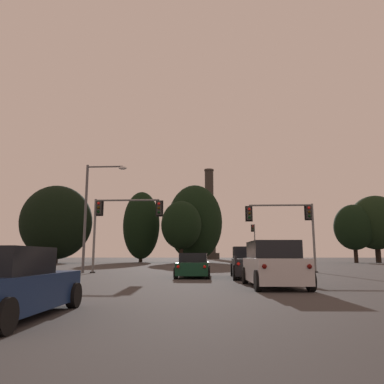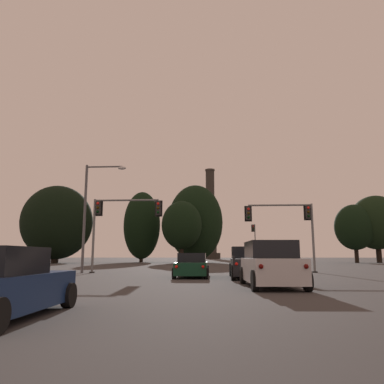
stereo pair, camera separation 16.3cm
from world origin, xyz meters
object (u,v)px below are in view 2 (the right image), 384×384
at_px(street_lamp, 92,205).
at_px(smokestack, 210,223).
at_px(traffic_light_overhead_left, 117,216).
at_px(traffic_light_far_right, 254,238).
at_px(traffic_light_overhead_right, 289,220).
at_px(sedan_center_lane_front, 192,266).
at_px(pickup_truck_right_lane_front, 249,264).
at_px(suv_right_lane_second, 271,265).

relative_size(street_lamp, smokestack, 0.21).
height_order(traffic_light_overhead_left, traffic_light_far_right, traffic_light_far_right).
bearing_deg(traffic_light_overhead_right, sedan_center_lane_front, -136.83).
bearing_deg(sedan_center_lane_front, traffic_light_far_right, 78.71).
bearing_deg(pickup_truck_right_lane_front, sedan_center_lane_front, 172.96).
bearing_deg(street_lamp, suv_right_lane_second, -46.06).
distance_m(pickup_truck_right_lane_front, traffic_light_far_right, 43.05).
height_order(traffic_light_overhead_right, traffic_light_overhead_left, traffic_light_overhead_left).
bearing_deg(traffic_light_overhead_right, pickup_truck_right_lane_front, -118.07).
height_order(traffic_light_far_right, street_lamp, street_lamp).
height_order(traffic_light_overhead_left, smokestack, smokestack).
xyz_separation_m(sedan_center_lane_front, traffic_light_far_right, (8.14, 42.17, 3.68)).
relative_size(sedan_center_lane_front, traffic_light_far_right, 0.71).
bearing_deg(traffic_light_overhead_right, street_lamp, -173.82).
relative_size(sedan_center_lane_front, traffic_light_overhead_left, 0.84).
bearing_deg(traffic_light_overhead_left, suv_right_lane_second, -51.63).
height_order(suv_right_lane_second, pickup_truck_right_lane_front, suv_right_lane_second).
bearing_deg(traffic_light_overhead_right, smokestack, 93.38).
distance_m(traffic_light_overhead_right, traffic_light_overhead_left, 13.35).
relative_size(suv_right_lane_second, pickup_truck_right_lane_front, 0.90).
xyz_separation_m(pickup_truck_right_lane_front, traffic_light_overhead_right, (3.84, 7.21, 3.26)).
bearing_deg(suv_right_lane_second, traffic_light_overhead_right, 73.45).
xyz_separation_m(pickup_truck_right_lane_front, traffic_light_overhead_left, (-9.42, 5.69, 3.48)).
bearing_deg(street_lamp, traffic_light_overhead_left, 3.82).
xyz_separation_m(traffic_light_overhead_left, traffic_light_far_right, (14.22, 36.94, 0.07)).
height_order(sedan_center_lane_front, traffic_light_far_right, traffic_light_far_right).
bearing_deg(pickup_truck_right_lane_front, street_lamp, 154.97).
bearing_deg(traffic_light_overhead_left, traffic_light_overhead_right, 6.53).
bearing_deg(smokestack, traffic_light_far_right, -84.79).
bearing_deg(street_lamp, traffic_light_overhead_right, 6.18).
xyz_separation_m(sedan_center_lane_front, street_lamp, (-8.06, 5.09, 4.44)).
height_order(sedan_center_lane_front, smokestack, smokestack).
height_order(traffic_light_overhead_left, street_lamp, street_lamp).
height_order(pickup_truck_right_lane_front, traffic_light_overhead_right, traffic_light_overhead_right).
xyz_separation_m(traffic_light_far_right, smokestack, (-8.68, 95.24, 10.81)).
distance_m(pickup_truck_right_lane_front, smokestack, 138.68).
relative_size(traffic_light_overhead_right, street_lamp, 0.65).
xyz_separation_m(suv_right_lane_second, smokestack, (-4.20, 144.49, 14.26)).
xyz_separation_m(sedan_center_lane_front, traffic_light_overhead_right, (7.19, 6.74, 3.40)).
relative_size(suv_right_lane_second, traffic_light_overhead_left, 0.89).
height_order(sedan_center_lane_front, street_lamp, street_lamp).
bearing_deg(traffic_light_overhead_left, street_lamp, -176.18).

